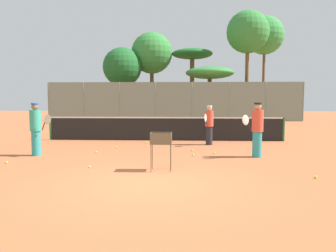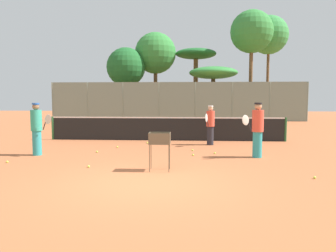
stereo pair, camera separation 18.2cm
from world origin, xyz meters
The scene contains 23 objects.
ground_plane centered at (0.00, 0.00, 0.00)m, with size 80.00×80.00×0.00m, color #B26038.
tennis_net centered at (0.00, 7.53, 0.56)m, with size 10.71×0.10×1.07m.
back_fence centered at (0.00, 20.18, 1.62)m, with size 21.45×0.08×3.24m.
tree_0 centered at (6.64, 23.36, 7.84)m, with size 3.85×3.85×9.82m.
tree_1 centered at (3.16, 22.36, 4.09)m, with size 4.31×4.31×4.69m.
tree_2 centered at (8.68, 25.60, 7.95)m, with size 3.71×3.71×9.85m.
tree_3 centered at (1.65, 24.85, 5.94)m, with size 3.94×3.94×6.65m.
tree_4 centered at (-2.23, 24.46, 6.16)m, with size 3.93×3.93×8.16m.
tree_5 centered at (-4.85, 23.22, 4.75)m, with size 3.60×3.60×6.58m.
player_white_outfit centered at (-4.11, 3.43, 0.92)m, with size 0.87×0.48×1.77m.
player_red_cap centered at (3.24, 3.48, 0.93)m, with size 0.80×0.62×1.79m.
player_yellow_shirt centered at (1.89, 6.24, 0.84)m, with size 0.44×0.84×1.62m.
ball_cart centered at (0.26, 1.34, 0.79)m, with size 0.56×0.41×1.02m.
tennis_ball_0 centered at (-4.40, 2.08, 0.03)m, with size 0.07×0.07×0.07m, color #D1E54C.
tennis_ball_1 centered at (1.91, 4.05, 0.03)m, with size 0.07×0.07×0.07m, color #D1E54C.
tennis_ball_2 centered at (4.04, 0.69, 0.03)m, with size 0.07×0.07×0.07m, color #D1E54C.
tennis_ball_3 centered at (-0.75, 6.45, 0.03)m, with size 0.07×0.07×0.07m, color #D1E54C.
tennis_ball_4 centered at (-1.77, 1.58, 0.03)m, with size 0.07×0.07×0.07m, color #D1E54C.
tennis_ball_5 centered at (1.16, 3.63, 0.03)m, with size 0.07×0.07×0.07m, color #D1E54C.
tennis_ball_6 centered at (1.15, 4.65, 0.03)m, with size 0.07×0.07×0.07m, color #D1E54C.
tennis_ball_7 centered at (-2.24, 4.06, 0.03)m, with size 0.07×0.07×0.07m, color #D1E54C.
tennis_ball_8 centered at (-1.76, 5.21, 0.03)m, with size 0.07×0.07×0.07m, color #D1E54C.
parked_car centered at (5.26, 22.44, 0.66)m, with size 4.20×1.70×1.60m.
Camera 2 is at (1.01, -7.23, 1.95)m, focal length 35.00 mm.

